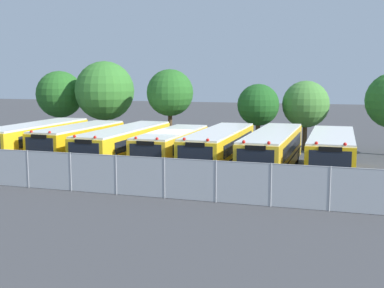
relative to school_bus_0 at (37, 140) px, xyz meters
The scene contains 14 objects.
ground_plane 10.23m from the school_bus_0, ahead, with size 160.00×160.00×0.00m, color #424244.
school_bus_0 is the anchor object (origin of this frame).
school_bus_1 3.36m from the school_bus_0, ahead, with size 2.61×9.37×2.66m.
school_bus_2 6.80m from the school_bus_0, ahead, with size 2.52×11.44×2.60m.
school_bus_3 10.18m from the school_bus_0, ahead, with size 2.53×9.40×2.51m.
school_bus_4 13.43m from the school_bus_0, ahead, with size 2.52×10.96×2.66m.
school_bus_5 16.87m from the school_bus_0, ahead, with size 2.50×11.67×2.72m.
school_bus_6 20.39m from the school_bus_0, ahead, with size 2.71×10.13×2.72m.
tree_0 10.76m from the school_bus_0, 113.01° to the left, with size 4.25×4.25×6.44m.
tree_1 9.69m from the school_bus_0, 85.31° to the left, with size 5.18×5.18×7.28m.
tree_2 11.38m from the school_bus_0, 49.91° to the left, with size 3.86×3.86×6.55m.
tree_3 17.23m from the school_bus_0, 32.04° to the left, with size 3.34×3.34×5.37m.
tree_4 20.99m from the school_bus_0, 30.39° to the left, with size 3.77×3.77×5.62m.
chainlink_fence 12.88m from the school_bus_0, 37.87° to the right, with size 26.16×0.07×2.04m.
Camera 1 is at (11.11, -30.41, 5.98)m, focal length 46.43 mm.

